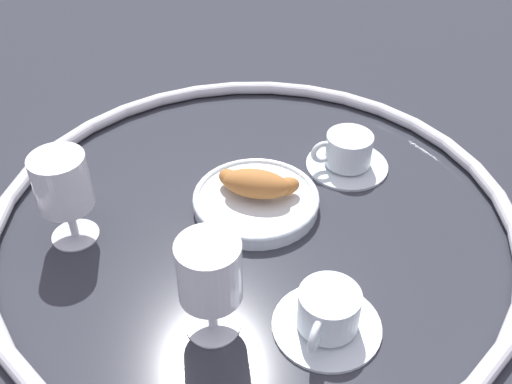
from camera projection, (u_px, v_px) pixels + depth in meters
ground_plane at (254, 221)px, 0.89m from camera, size 2.20×2.20×0.00m
table_chrome_rim at (254, 215)px, 0.88m from camera, size 0.78×0.78×0.02m
pastry_plate at (256, 200)px, 0.90m from camera, size 0.19×0.19×0.02m
croissant_large at (256, 183)px, 0.89m from camera, size 0.13×0.09×0.04m
coffee_cup_near at (347, 154)px, 0.97m from camera, size 0.14×0.14×0.06m
coffee_cup_far at (328, 314)px, 0.72m from camera, size 0.14×0.14×0.06m
juice_glass_left at (209, 274)px, 0.68m from camera, size 0.08×0.08×0.14m
juice_glass_right at (62, 185)px, 0.80m from camera, size 0.08×0.08×0.14m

